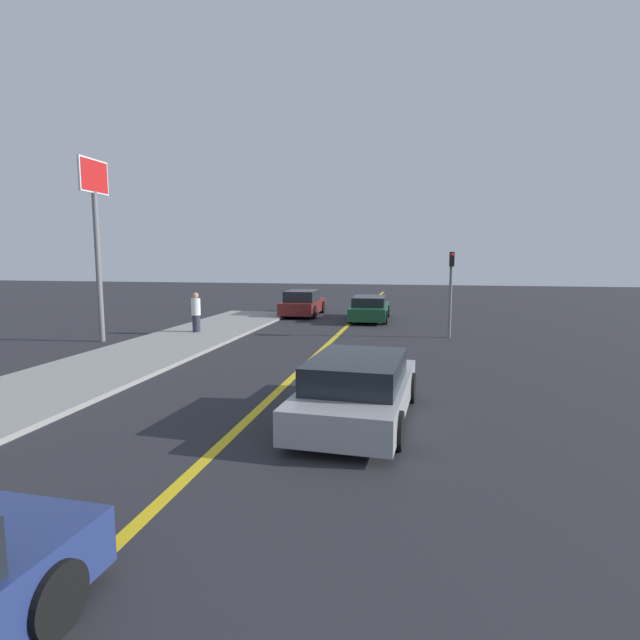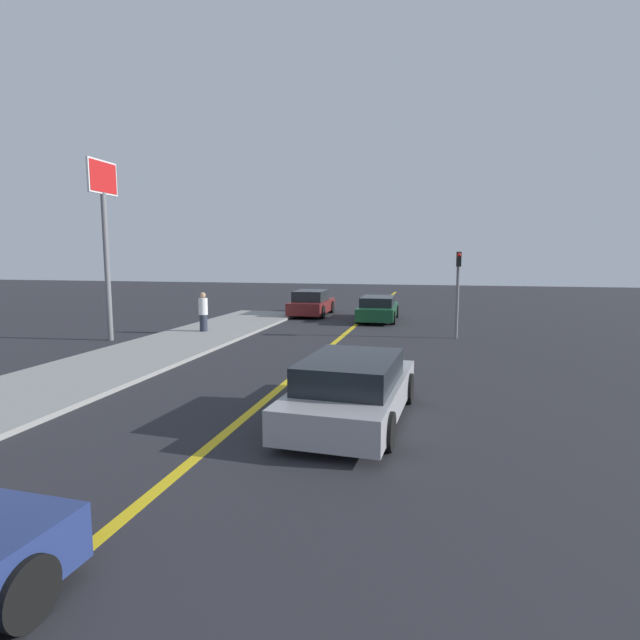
{
  "view_description": "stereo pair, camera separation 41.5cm",
  "coord_description": "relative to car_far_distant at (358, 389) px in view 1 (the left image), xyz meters",
  "views": [
    {
      "loc": [
        3.18,
        3.34,
        3.11
      ],
      "look_at": [
        0.75,
        15.48,
        1.54
      ],
      "focal_mm": 28.0,
      "sensor_mm": 36.0,
      "label": 1
    },
    {
      "loc": [
        3.59,
        3.42,
        3.11
      ],
      "look_at": [
        0.75,
        15.48,
        1.54
      ],
      "focal_mm": 28.0,
      "sensor_mm": 36.0,
      "label": 2
    }
  ],
  "objects": [
    {
      "name": "road_center_line",
      "position": [
        -2.07,
        5.45,
        -0.61
      ],
      "size": [
        0.2,
        60.0,
        0.01
      ],
      "color": "gold",
      "rests_on": "ground_plane"
    },
    {
      "name": "sidewalk_left",
      "position": [
        -7.43,
        2.25,
        -0.55
      ],
      "size": [
        3.57,
        29.6,
        0.11
      ],
      "color": "gray",
      "rests_on": "ground_plane"
    },
    {
      "name": "car_far_distant",
      "position": [
        0.0,
        0.0,
        0.0
      ],
      "size": [
        2.17,
        4.54,
        1.26
      ],
      "rotation": [
        0.0,
        0.0,
        -0.06
      ],
      "color": "#9E9EA3",
      "rests_on": "ground_plane"
    },
    {
      "name": "car_parked_left_lot",
      "position": [
        -1.28,
        15.13,
        -0.03
      ],
      "size": [
        1.94,
        4.47,
        1.2
      ],
      "rotation": [
        0.0,
        0.0,
        0.03
      ],
      "color": "#144728",
      "rests_on": "ground_plane"
    },
    {
      "name": "car_oncoming_far",
      "position": [
        -4.98,
        16.51,
        0.04
      ],
      "size": [
        1.95,
        4.3,
        1.34
      ],
      "rotation": [
        0.0,
        0.0,
        0.02
      ],
      "color": "maroon",
      "rests_on": "ground_plane"
    },
    {
      "name": "pedestrian_by_sign",
      "position": [
        -7.66,
        9.26,
        0.29
      ],
      "size": [
        0.36,
        0.36,
        1.58
      ],
      "color": "#282D3D",
      "rests_on": "sidewalk_left"
    },
    {
      "name": "traffic_light",
      "position": [
        2.27,
        10.42,
        1.46
      ],
      "size": [
        0.18,
        0.4,
        3.29
      ],
      "color": "slate",
      "rests_on": "ground_plane"
    },
    {
      "name": "roadside_sign",
      "position": [
        -10.35,
        7.04,
        4.1
      ],
      "size": [
        0.2,
        1.58,
        6.55
      ],
      "color": "slate",
      "rests_on": "ground_plane"
    }
  ]
}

